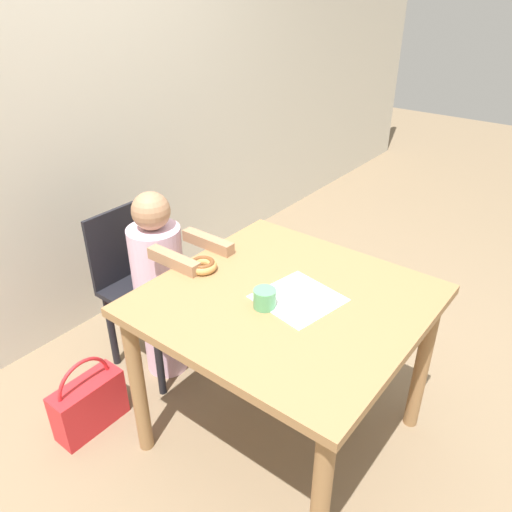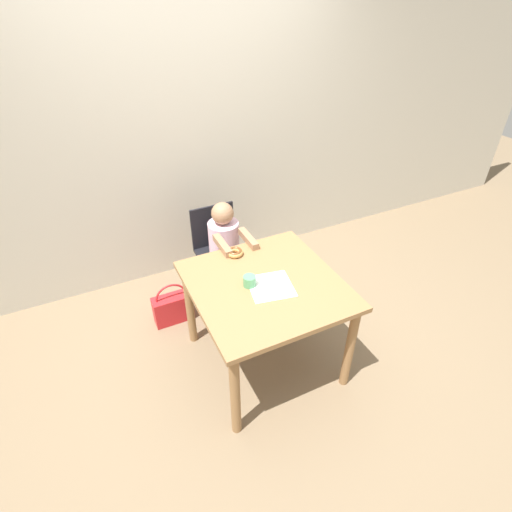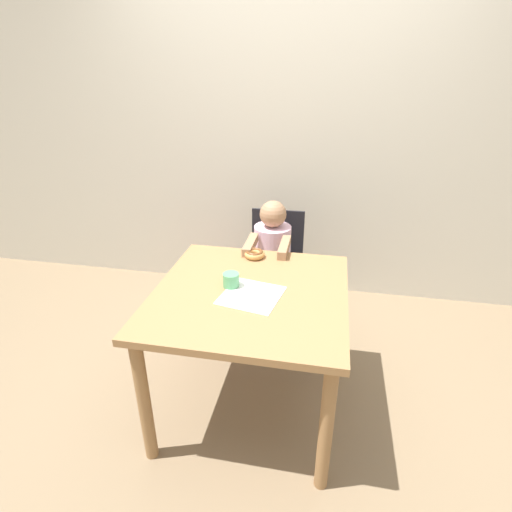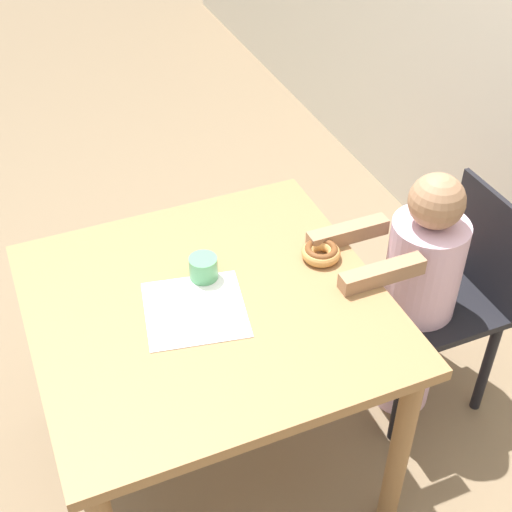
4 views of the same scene
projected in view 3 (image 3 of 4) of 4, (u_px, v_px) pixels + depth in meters
ground_plane at (251, 402)px, 2.24m from camera, size 12.00×12.00×0.00m
wall_back at (288, 134)px, 2.93m from camera, size 8.00×0.05×2.50m
dining_table at (250, 309)px, 1.97m from camera, size 0.93×0.95×0.72m
chair at (275, 268)px, 2.78m from camera, size 0.37×0.41×0.81m
child_figure at (272, 269)px, 2.66m from camera, size 0.25×0.48×0.95m
donut at (255, 254)px, 2.26m from camera, size 0.11×0.11×0.04m
napkin at (251, 295)px, 1.89m from camera, size 0.31×0.31×0.00m
handbag at (205, 307)px, 2.87m from camera, size 0.31×0.12×0.37m
cup at (231, 280)px, 1.95m from camera, size 0.08×0.08×0.07m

